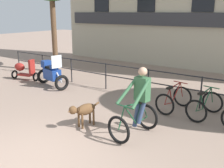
{
  "coord_description": "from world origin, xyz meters",
  "views": [
    {
      "loc": [
        4.18,
        -2.84,
        2.98
      ],
      "look_at": [
        0.1,
        2.86,
        1.05
      ],
      "focal_mm": 42.0,
      "sensor_mm": 36.0,
      "label": 1
    }
  ],
  "objects": [
    {
      "name": "dog",
      "position": [
        -0.22,
        2.01,
        0.47
      ],
      "size": [
        0.39,
        1.02,
        0.67
      ],
      "rotation": [
        0.0,
        0.0,
        -0.22
      ],
      "color": "brown",
      "rests_on": "ground_plane"
    },
    {
      "name": "parked_scooter",
      "position": [
        -5.77,
        4.22,
        0.46
      ],
      "size": [
        1.34,
        0.68,
        0.96
      ],
      "rotation": [
        0.0,
        0.0,
        1.8
      ],
      "color": "black",
      "rests_on": "ground_plane"
    },
    {
      "name": "cyclist_with_bike",
      "position": [
        1.16,
        2.46,
        0.76
      ],
      "size": [
        0.84,
        1.26,
        1.7
      ],
      "rotation": [
        0.0,
        0.0,
        -0.15
      ],
      "color": "black",
      "rests_on": "ground_plane"
    },
    {
      "name": "ground_plane",
      "position": [
        0.0,
        0.0,
        0.0
      ],
      "size": [
        60.0,
        60.0,
        0.0
      ],
      "primitive_type": "plane",
      "color": "gray"
    },
    {
      "name": "canal_railing",
      "position": [
        -0.0,
        5.2,
        0.71
      ],
      "size": [
        15.05,
        0.05,
        1.05
      ],
      "color": "#232326",
      "rests_on": "ground_plane"
    },
    {
      "name": "parked_motorcycle",
      "position": [
        -3.89,
        4.21,
        0.56
      ],
      "size": [
        1.7,
        0.97,
        1.35
      ],
      "rotation": [
        0.0,
        0.0,
        1.34
      ],
      "color": "black",
      "rests_on": "ground_plane"
    },
    {
      "name": "parked_bicycle_near_lamp",
      "position": [
        1.26,
        4.54,
        0.36
      ],
      "size": [
        0.81,
        1.19,
        0.86
      ],
      "rotation": [
        0.0,
        0.0,
        3.0
      ],
      "color": "black",
      "rests_on": "ground_plane"
    },
    {
      "name": "parked_bicycle_mid_left",
      "position": [
        2.2,
        4.54,
        0.36
      ],
      "size": [
        0.82,
        1.2,
        0.86
      ],
      "rotation": [
        0.0,
        0.0,
        2.99
      ],
      "color": "black",
      "rests_on": "ground_plane"
    }
  ]
}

